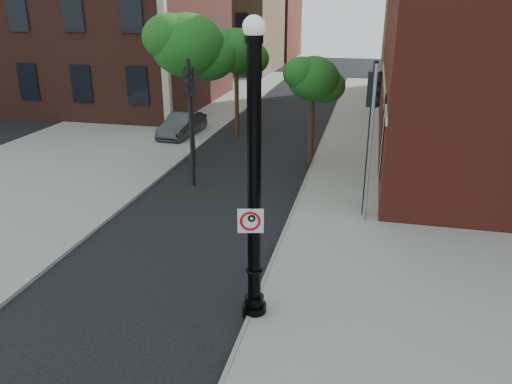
% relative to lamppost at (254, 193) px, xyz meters
% --- Properties ---
extents(ground, '(120.00, 120.00, 0.00)m').
position_rel_lamppost_xyz_m(ground, '(-2.12, 0.01, -3.14)').
color(ground, black).
rests_on(ground, ground).
extents(sidewalk_right, '(8.00, 60.00, 0.12)m').
position_rel_lamppost_xyz_m(sidewalk_right, '(3.88, 10.01, -3.08)').
color(sidewalk_right, gray).
rests_on(sidewalk_right, ground).
extents(sidewalk_left, '(10.00, 50.00, 0.12)m').
position_rel_lamppost_xyz_m(sidewalk_left, '(-11.12, 18.01, -3.08)').
color(sidewalk_left, gray).
rests_on(sidewalk_left, ground).
extents(curb_edge, '(0.10, 60.00, 0.14)m').
position_rel_lamppost_xyz_m(curb_edge, '(-0.07, 10.01, -3.07)').
color(curb_edge, gray).
rests_on(curb_edge, ground).
extents(bg_building_tan_a, '(12.00, 12.00, 12.00)m').
position_rel_lamppost_xyz_m(bg_building_tan_a, '(-14.12, 44.01, 2.86)').
color(bg_building_tan_a, olive).
rests_on(bg_building_tan_a, ground).
extents(bg_building_red, '(12.00, 12.00, 10.00)m').
position_rel_lamppost_xyz_m(bg_building_red, '(-14.12, 58.01, 1.86)').
color(bg_building_red, maroon).
rests_on(bg_building_red, ground).
extents(lamppost, '(0.58, 0.58, 6.80)m').
position_rel_lamppost_xyz_m(lamppost, '(0.00, 0.00, 0.00)').
color(lamppost, black).
rests_on(lamppost, ground).
extents(no_parking_sign, '(0.56, 0.16, 0.57)m').
position_rel_lamppost_xyz_m(no_parking_sign, '(-0.04, -0.17, -0.59)').
color(no_parking_sign, white).
rests_on(no_parking_sign, ground).
extents(parked_car, '(1.64, 4.06, 1.31)m').
position_rel_lamppost_xyz_m(parked_car, '(-7.77, 15.64, -2.49)').
color(parked_car, '#323237').
rests_on(parked_car, ground).
extents(traffic_signal_left, '(0.35, 0.42, 5.04)m').
position_rel_lamppost_xyz_m(traffic_signal_left, '(-4.50, 8.29, 0.25)').
color(traffic_signal_left, black).
rests_on(traffic_signal_left, ground).
extents(traffic_signal_right, '(0.43, 0.47, 5.33)m').
position_rel_lamppost_xyz_m(traffic_signal_right, '(2.38, 6.44, 0.45)').
color(traffic_signal_right, black).
rests_on(traffic_signal_right, ground).
extents(utility_pole, '(0.11, 0.11, 5.28)m').
position_rel_lamppost_xyz_m(utility_pole, '(2.40, 6.03, -0.50)').
color(utility_pole, '#999999').
rests_on(utility_pole, ground).
extents(street_tree_a, '(3.68, 3.33, 6.63)m').
position_rel_lamppost_xyz_m(street_tree_a, '(-5.37, 10.87, 2.10)').
color(street_tree_a, '#361F15').
rests_on(street_tree_a, ground).
extents(street_tree_b, '(3.21, 2.90, 5.78)m').
position_rel_lamppost_xyz_m(street_tree_b, '(-4.77, 16.36, 1.43)').
color(street_tree_b, '#361F15').
rests_on(street_tree_b, ground).
extents(street_tree_c, '(2.69, 2.44, 4.86)m').
position_rel_lamppost_xyz_m(street_tree_c, '(-0.20, 12.36, 0.69)').
color(street_tree_c, '#361F15').
rests_on(street_tree_c, ground).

